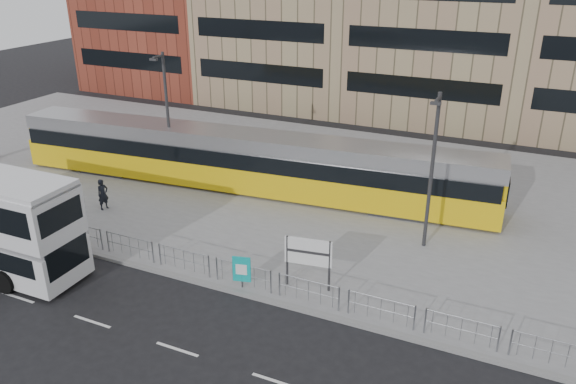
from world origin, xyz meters
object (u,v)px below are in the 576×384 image
at_px(pedestrian, 103,194).
at_px(station_sign, 308,254).
at_px(ad_panel, 242,270).
at_px(traffic_light_west, 67,203).
at_px(lamp_post_west, 167,113).
at_px(lamp_post_east, 432,166).
at_px(tram, 243,161).

bearing_deg(pedestrian, station_sign, -84.65).
height_order(ad_panel, traffic_light_west, traffic_light_west).
distance_m(traffic_light_west, lamp_post_west, 8.80).
xyz_separation_m(station_sign, lamp_post_west, (-12.30, 7.64, 2.71)).
relative_size(ad_panel, traffic_light_west, 0.47).
height_order(ad_panel, lamp_post_east, lamp_post_east).
bearing_deg(lamp_post_east, traffic_light_west, -157.81).
relative_size(station_sign, lamp_post_west, 0.29).
relative_size(tram, traffic_light_west, 9.51).
distance_m(station_sign, ad_panel, 2.89).
height_order(station_sign, traffic_light_west, traffic_light_west).
relative_size(ad_panel, pedestrian, 0.84).
distance_m(tram, pedestrian, 8.18).
relative_size(tram, station_sign, 12.68).
relative_size(station_sign, lamp_post_east, 0.31).
bearing_deg(pedestrian, tram, -27.04).
distance_m(ad_panel, lamp_post_east, 9.84).
bearing_deg(traffic_light_west, tram, 82.24).
bearing_deg(station_sign, ad_panel, -164.16).
height_order(tram, station_sign, tram).
bearing_deg(lamp_post_east, tram, 166.12).
relative_size(station_sign, traffic_light_west, 0.75).
height_order(tram, pedestrian, tram).
bearing_deg(station_sign, pedestrian, 160.34).
distance_m(ad_panel, lamp_post_west, 13.58).
bearing_deg(ad_panel, lamp_post_west, 124.08).
bearing_deg(ad_panel, pedestrian, 146.77).
relative_size(lamp_post_west, lamp_post_east, 1.05).
bearing_deg(ad_panel, station_sign, 10.44).
relative_size(station_sign, ad_panel, 1.58).
xyz_separation_m(station_sign, lamp_post_east, (3.72, 5.69, 2.54)).
relative_size(ad_panel, lamp_post_west, 0.19).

